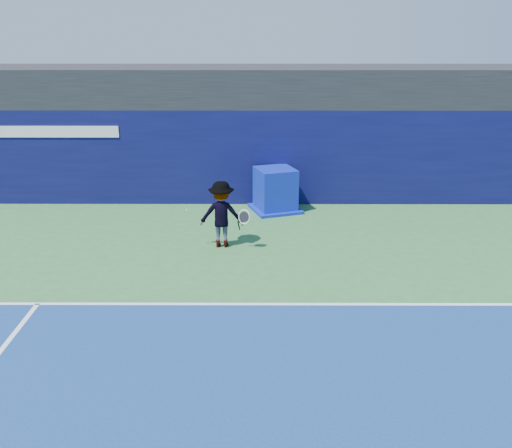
{
  "coord_description": "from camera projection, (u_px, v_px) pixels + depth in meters",
  "views": [
    {
      "loc": [
        -0.43,
        -7.59,
        5.48
      ],
      "look_at": [
        -0.47,
        5.2,
        1.0
      ],
      "focal_mm": 40.0,
      "sensor_mm": 36.0,
      "label": 1
    }
  ],
  "objects": [
    {
      "name": "ground",
      "position": [
        285.0,
        393.0,
        8.98
      ],
      "size": [
        80.0,
        80.0,
        0.0
      ],
      "primitive_type": "plane",
      "color": "#306C35",
      "rests_on": "ground"
    },
    {
      "name": "baseline",
      "position": [
        278.0,
        304.0,
        11.81
      ],
      "size": [
        24.0,
        0.1,
        0.01
      ],
      "primitive_type": "cube",
      "color": "white",
      "rests_on": "ground"
    },
    {
      "name": "tennis_ball",
      "position": [
        187.0,
        210.0,
        14.46
      ],
      "size": [
        0.06,
        0.06,
        0.06
      ],
      "color": "#B4D217",
      "rests_on": "ground"
    },
    {
      "name": "back_wall_assembly",
      "position": [
        271.0,
        155.0,
        18.39
      ],
      "size": [
        36.0,
        1.03,
        3.0
      ],
      "color": "#0B0C3E",
      "rests_on": "ground"
    },
    {
      "name": "tennis_player",
      "position": [
        222.0,
        214.0,
        14.67
      ],
      "size": [
        1.32,
        0.72,
        1.74
      ],
      "color": "silver",
      "rests_on": "ground"
    },
    {
      "name": "stadium_band",
      "position": [
        271.0,
        86.0,
        18.64
      ],
      "size": [
        36.0,
        3.0,
        1.2
      ],
      "primitive_type": "cube",
      "color": "black",
      "rests_on": "back_wall_assembly"
    },
    {
      "name": "equipment_cart",
      "position": [
        275.0,
        191.0,
        17.63
      ],
      "size": [
        1.76,
        1.76,
        1.33
      ],
      "color": "#0B1BA3",
      "rests_on": "ground"
    }
  ]
}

